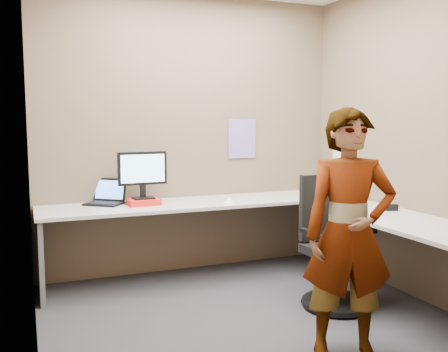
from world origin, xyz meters
name	(u,v)px	position (x,y,z in m)	size (l,w,h in m)	color
ground	(244,313)	(0.00, 0.00, 0.00)	(3.00, 3.00, 0.00)	#28282D
wall_back	(191,134)	(0.00, 1.30, 1.35)	(3.00, 3.00, 0.00)	brown
wall_right	(404,137)	(1.50, 0.00, 1.35)	(2.70, 2.70, 0.00)	brown
wall_left	(29,143)	(-1.50, 0.00, 1.35)	(2.70, 2.70, 0.00)	brown
desk	(272,225)	(0.44, 0.39, 0.59)	(2.98, 2.58, 0.73)	#A8A8A8
paper_ream	(144,202)	(-0.55, 0.99, 0.76)	(0.28, 0.20, 0.06)	red
monitor	(143,171)	(-0.55, 1.00, 1.04)	(0.45, 0.14, 0.42)	black
laptop	(107,197)	(-0.85, 1.17, 0.79)	(0.41, 0.40, 0.23)	black
trackball_mouse	(139,203)	(-0.60, 0.95, 0.76)	(0.12, 0.08, 0.07)	#B7B7BC
origami	(229,200)	(0.20, 0.80, 0.76)	(0.10, 0.10, 0.06)	white
stapler	(389,207)	(1.31, -0.06, 0.76)	(0.15, 0.04, 0.06)	black
flower	(354,186)	(1.32, 0.43, 0.87)	(0.07, 0.07, 0.22)	brown
calendar_purple	(242,139)	(0.55, 1.29, 1.30)	(0.30, 0.01, 0.40)	#846BB7
calendar_white	(341,144)	(1.49, 0.90, 1.25)	(0.01, 0.28, 0.38)	white
sticky_note_a	(362,176)	(1.49, 0.55, 0.95)	(0.01, 0.07, 0.07)	#F2E059
sticky_note_b	(358,189)	(1.49, 0.60, 0.82)	(0.01, 0.07, 0.07)	pink
sticky_note_c	(366,193)	(1.49, 0.48, 0.80)	(0.01, 0.07, 0.07)	pink
sticky_note_d	(352,178)	(1.49, 0.70, 0.92)	(0.01, 0.07, 0.07)	#F2E059
office_chair	(333,254)	(0.74, -0.09, 0.42)	(0.55, 0.55, 1.03)	black
person	(349,234)	(0.34, -0.85, 0.79)	(0.57, 0.38, 1.57)	#999399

